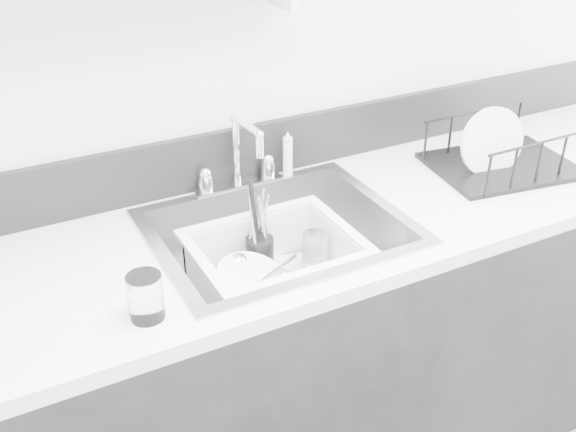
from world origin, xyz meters
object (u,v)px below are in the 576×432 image
sink (279,258)px  dish_rack (505,145)px  wash_tub (275,268)px  counter_run (280,365)px

sink → dish_rack: bearing=0.4°
wash_tub → dish_rack: 0.80m
dish_rack → wash_tub: bearing=-168.3°
counter_run → sink: 0.37m
counter_run → wash_tub: 0.38m
wash_tub → counter_run: bearing=51.8°
counter_run → wash_tub: (-0.03, -0.04, 0.37)m
counter_run → sink: sink is taller
sink → wash_tub: bearing=-128.2°
wash_tub → dish_rack: bearing=3.2°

